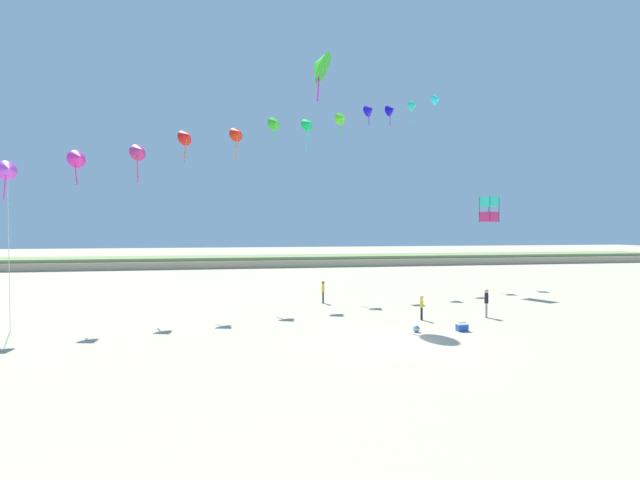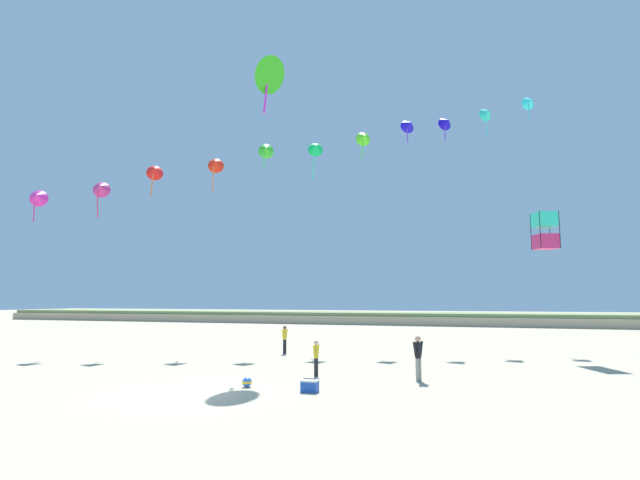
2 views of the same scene
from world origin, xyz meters
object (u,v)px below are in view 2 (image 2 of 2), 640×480
at_px(large_kite_low_lead, 266,74).
at_px(beach_ball, 247,382).
at_px(person_mid_center, 316,355).
at_px(beach_cooler, 310,386).
at_px(large_kite_mid_trail, 545,231).
at_px(person_near_left, 285,337).
at_px(person_near_right, 418,355).

relative_size(large_kite_low_lead, beach_ball, 10.00).
height_order(person_mid_center, beach_cooler, person_mid_center).
height_order(person_mid_center, beach_ball, person_mid_center).
bearing_deg(large_kite_mid_trail, person_near_left, -169.29).
distance_m(person_near_left, beach_cooler, 12.29).
bearing_deg(large_kite_low_lead, person_near_left, 68.52).
height_order(person_near_left, beach_cooler, person_near_left).
bearing_deg(large_kite_mid_trail, person_mid_center, -134.57).
height_order(person_near_left, person_near_right, person_near_right).
relative_size(person_near_left, large_kite_low_lead, 0.45).
relative_size(person_mid_center, beach_ball, 4.08).
height_order(large_kite_low_lead, beach_ball, large_kite_low_lead).
bearing_deg(person_near_left, person_near_right, -41.25).
xyz_separation_m(person_mid_center, beach_cooler, (0.88, -3.39, -0.64)).
relative_size(person_near_right, large_kite_mid_trail, 0.84).
relative_size(person_near_left, beach_cooler, 2.82).
bearing_deg(beach_cooler, person_near_left, 115.82).
xyz_separation_m(person_mid_center, large_kite_mid_trail, (10.28, 10.44, 6.20)).
xyz_separation_m(person_mid_center, beach_ball, (-1.61, -3.20, -0.67)).
height_order(person_near_left, large_kite_low_lead, large_kite_low_lead).
bearing_deg(person_near_left, large_kite_low_lead, -111.48).
distance_m(person_near_right, beach_ball, 6.72).
xyz_separation_m(person_near_right, large_kite_low_lead, (-9.35, 5.92, 15.59)).
xyz_separation_m(beach_cooler, beach_ball, (-2.50, 0.20, -0.03)).
relative_size(large_kite_mid_trail, beach_cooler, 3.62).
xyz_separation_m(large_kite_low_lead, beach_cooler, (6.01, -9.34, -16.39)).
bearing_deg(person_mid_center, large_kite_low_lead, 130.75).
xyz_separation_m(large_kite_low_lead, beach_ball, (3.51, -9.15, -16.42)).
relative_size(person_mid_center, beach_cooler, 2.56).
bearing_deg(person_mid_center, person_near_left, 120.26).
distance_m(large_kite_mid_trail, beach_cooler, 18.07).
distance_m(person_near_left, large_kite_low_lead, 15.77).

